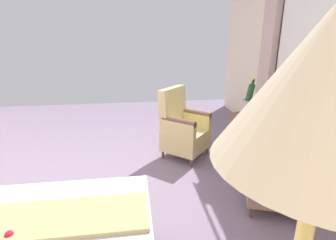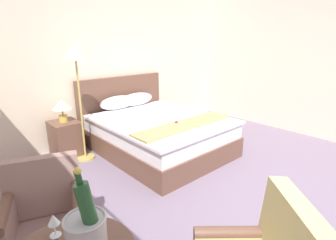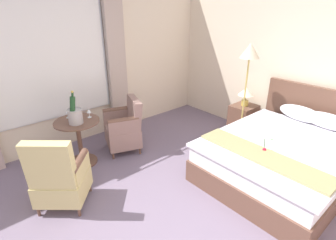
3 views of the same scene
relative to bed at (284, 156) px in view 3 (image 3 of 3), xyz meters
The scene contains 12 objects.
wall_headboard_side 1.64m from the bed, 100.10° to the left, with size 5.83×0.12×2.95m.
wall_window_side 3.91m from the bed, 146.17° to the right, with size 0.27×6.47×2.95m.
bed is the anchor object (origin of this frame).
nightstand 1.46m from the bed, 147.40° to the left, with size 0.43×0.47×0.57m.
bedside_lamp 1.54m from the bed, 147.40° to the left, with size 0.29×0.29×0.35m.
floor_lamp_brass 1.65m from the bed, 155.62° to the left, with size 0.33×0.33×1.78m.
side_table_round 3.09m from the bed, 137.58° to the right, with size 0.68×0.68×0.73m.
champagne_bucket 3.11m from the bed, 136.07° to the right, with size 0.22×0.22×0.50m.
wine_glass_near_bucket 2.99m from the bed, 140.69° to the right, with size 0.07×0.07×0.14m.
wine_glass_near_edge 3.30m from the bed, 139.54° to the right, with size 0.07×0.07×0.14m.
armchair_by_window 2.56m from the bed, 149.06° to the right, with size 0.74×0.73×0.92m.
armchair_facing_bed 3.07m from the bed, 118.92° to the right, with size 0.80×0.80×1.00m.
Camera 3 is at (1.56, -1.34, 2.34)m, focal length 28.00 mm.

